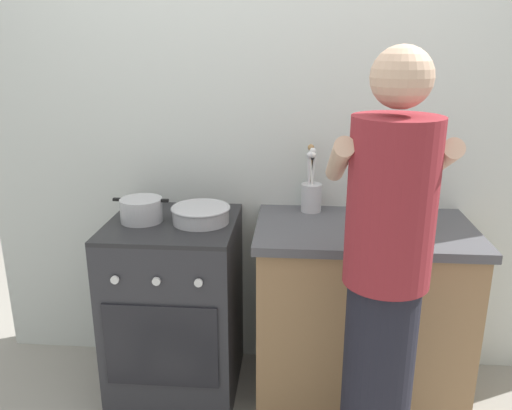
{
  "coord_description": "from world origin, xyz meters",
  "views": [
    {
      "loc": [
        0.23,
        -2.11,
        1.7
      ],
      "look_at": [
        0.05,
        0.12,
        1.0
      ],
      "focal_mm": 36.33,
      "sensor_mm": 36.0,
      "label": 1
    }
  ],
  "objects": [
    {
      "name": "ground",
      "position": [
        0.0,
        0.0,
        0.0
      ],
      "size": [
        6.0,
        6.0,
        0.0
      ],
      "primitive_type": "plane",
      "color": "gray"
    },
    {
      "name": "back_wall",
      "position": [
        0.2,
        0.5,
        1.25
      ],
      "size": [
        3.2,
        0.1,
        2.5
      ],
      "color": "silver",
      "rests_on": "ground"
    },
    {
      "name": "countertop",
      "position": [
        0.55,
        0.15,
        0.45
      ],
      "size": [
        1.0,
        0.6,
        0.9
      ],
      "color": "#99724C",
      "rests_on": "ground"
    },
    {
      "name": "stove_range",
      "position": [
        -0.35,
        0.15,
        0.45
      ],
      "size": [
        0.6,
        0.62,
        0.9
      ],
      "color": "#2D2D33",
      "rests_on": "ground"
    },
    {
      "name": "pot",
      "position": [
        -0.49,
        0.14,
        0.96
      ],
      "size": [
        0.26,
        0.2,
        0.11
      ],
      "color": "#B2B2B7",
      "rests_on": "stove_range"
    },
    {
      "name": "mixing_bowl",
      "position": [
        -0.21,
        0.15,
        0.94
      ],
      "size": [
        0.28,
        0.28,
        0.08
      ],
      "color": "#B7B7BC",
      "rests_on": "stove_range"
    },
    {
      "name": "utensil_crock",
      "position": [
        0.3,
        0.36,
        1.0
      ],
      "size": [
        0.1,
        0.1,
        0.33
      ],
      "color": "silver",
      "rests_on": "countertop"
    },
    {
      "name": "spice_bottle",
      "position": [
        0.6,
        0.09,
        0.94
      ],
      "size": [
        0.04,
        0.04,
        0.08
      ],
      "color": "silver",
      "rests_on": "countertop"
    },
    {
      "name": "oil_bottle",
      "position": [
        0.76,
        0.17,
        1.01
      ],
      "size": [
        0.07,
        0.07,
        0.25
      ],
      "color": "gold",
      "rests_on": "countertop"
    },
    {
      "name": "person",
      "position": [
        0.55,
        -0.42,
        0.86
      ],
      "size": [
        0.41,
        0.5,
        1.7
      ],
      "color": "black",
      "rests_on": "ground"
    }
  ]
}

